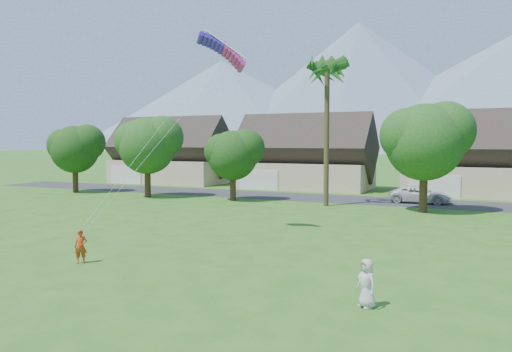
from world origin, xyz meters
The scene contains 10 objects.
ground centered at (0.00, 0.00, 0.00)m, with size 500.00×500.00×0.00m, color #2D6019.
street centered at (0.00, 34.00, 0.01)m, with size 90.00×7.00×0.01m, color #2D2D30.
kite_flyer centered at (-6.14, 4.34, 0.77)m, with size 0.56×0.37×1.54m, color #BC3C15.
watcher centered at (6.96, 3.79, 0.82)m, with size 0.80×0.52×1.65m, color silver.
parked_car centered at (5.09, 34.00, 0.74)m, with size 2.45×5.32×1.48m, color silver.
mountain_ridge centered at (10.40, 260.00, 29.07)m, with size 540.00×240.00×70.00m.
houses_row centered at (0.49, 42.99, 3.44)m, with size 72.75×8.19×8.86m.
tree_row centered at (-1.14, 27.92, 4.89)m, with size 62.27×6.67×8.45m.
fan_palm centered at (-2.00, 28.50, 11.80)m, with size 3.00×3.00×13.80m.
parafoil_kite centered at (-3.68, 13.40, 10.89)m, with size 3.40×1.61×0.50m.
Camera 1 is at (10.50, -12.52, 5.54)m, focal length 35.00 mm.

